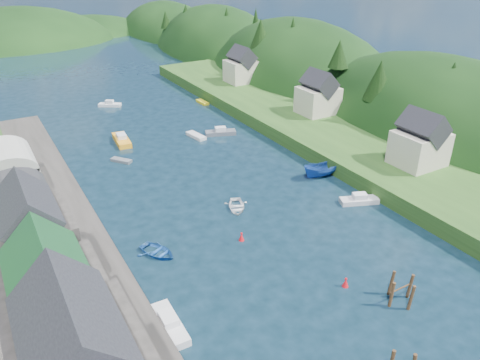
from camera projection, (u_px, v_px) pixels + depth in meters
ground at (175, 151)px, 80.21m from camera, size 600.00×600.00×0.00m
hillside_right at (297, 110)px, 123.06m from camera, size 36.00×245.56×48.00m
far_hills at (52, 66)px, 181.01m from camera, size 103.00×68.00×44.00m
hill_trees at (145, 68)px, 86.90m from camera, size 90.10×148.00×11.49m
quay_left at (70, 295)px, 45.88m from camera, size 12.00×110.00×2.00m
quayside_buildings at (71, 352)px, 31.75m from camera, size 8.00×35.84×12.90m
boat_sheds at (13, 184)px, 57.65m from camera, size 7.00×21.00×7.50m
terrace_right at (327, 136)px, 83.23m from camera, size 16.00×120.00×2.40m
right_bank_cottages at (313, 96)px, 88.88m from camera, size 9.00×59.24×8.41m
piling_cluster_far at (401, 292)px, 45.96m from camera, size 3.04×2.86×3.49m
channel_buoy_near at (346, 283)px, 48.36m from camera, size 0.70×0.70×1.10m
channel_buoy_far at (242, 237)px, 55.86m from camera, size 0.70×0.70×1.10m
moored_boats at (258, 213)px, 60.39m from camera, size 36.60×100.24×2.49m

